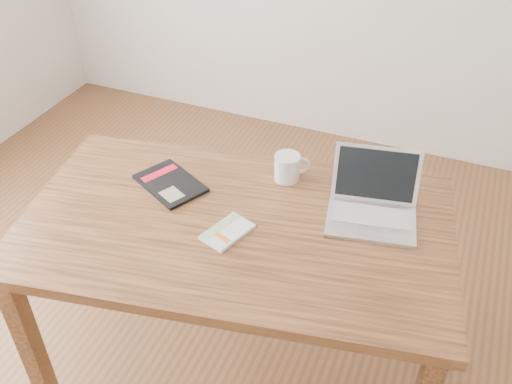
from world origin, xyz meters
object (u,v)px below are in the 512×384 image
at_px(white_guidebook, 227,232).
at_px(laptop, 373,204).
at_px(desk, 236,242).
at_px(black_guidebook, 170,183).
at_px(coffee_mug, 288,167).

bearing_deg(white_guidebook, laptop, 52.93).
distance_m(white_guidebook, laptop, 0.50).
bearing_deg(laptop, white_guidebook, -156.46).
bearing_deg(desk, white_guidebook, -101.22).
bearing_deg(laptop, black_guidebook, 178.63).
distance_m(desk, coffee_mug, 0.34).
xyz_separation_m(black_guidebook, laptop, (0.71, 0.11, 0.04)).
bearing_deg(white_guidebook, coffee_mug, 96.67).
distance_m(laptop, coffee_mug, 0.34).
bearing_deg(desk, laptop, 17.80).
relative_size(desk, black_guidebook, 5.18).
bearing_deg(black_guidebook, laptop, -53.70).
relative_size(black_guidebook, laptop, 0.89).
distance_m(desk, laptop, 0.48).
relative_size(white_guidebook, coffee_mug, 1.55).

